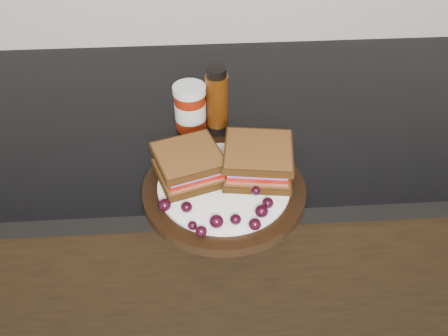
# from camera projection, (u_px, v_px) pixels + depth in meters

# --- Properties ---
(base_cabinets) EXTENTS (3.96, 0.58, 0.86)m
(base_cabinets) POSITION_uv_depth(u_px,v_px,m) (196.00, 253.00, 1.36)
(base_cabinets) COLOR black
(base_cabinets) RESTS_ON ground_plane
(countertop) EXTENTS (3.98, 0.60, 0.04)m
(countertop) POSITION_uv_depth(u_px,v_px,m) (188.00, 119.00, 1.07)
(countertop) COLOR black
(countertop) RESTS_ON base_cabinets
(plate) EXTENTS (0.28, 0.28, 0.02)m
(plate) POSITION_uv_depth(u_px,v_px,m) (224.00, 190.00, 0.86)
(plate) COLOR black
(plate) RESTS_ON countertop
(sandwich_left) EXTENTS (0.14, 0.14, 0.05)m
(sandwich_left) POSITION_uv_depth(u_px,v_px,m) (189.00, 165.00, 0.85)
(sandwich_left) COLOR brown
(sandwich_left) RESTS_ON plate
(sandwich_right) EXTENTS (0.13, 0.13, 0.05)m
(sandwich_right) POSITION_uv_depth(u_px,v_px,m) (258.00, 160.00, 0.85)
(sandwich_right) COLOR brown
(sandwich_right) RESTS_ON plate
(grape_0) EXTENTS (0.02, 0.02, 0.02)m
(grape_0) POSITION_uv_depth(u_px,v_px,m) (165.00, 205.00, 0.80)
(grape_0) COLOR black
(grape_0) RESTS_ON plate
(grape_1) EXTENTS (0.02, 0.02, 0.02)m
(grape_1) POSITION_uv_depth(u_px,v_px,m) (187.00, 207.00, 0.79)
(grape_1) COLOR black
(grape_1) RESTS_ON plate
(grape_2) EXTENTS (0.01, 0.01, 0.01)m
(grape_2) POSITION_uv_depth(u_px,v_px,m) (192.00, 226.00, 0.77)
(grape_2) COLOR black
(grape_2) RESTS_ON plate
(grape_3) EXTENTS (0.02, 0.02, 0.02)m
(grape_3) POSITION_uv_depth(u_px,v_px,m) (201.00, 231.00, 0.76)
(grape_3) COLOR black
(grape_3) RESTS_ON plate
(grape_4) EXTENTS (0.02, 0.02, 0.02)m
(grape_4) POSITION_uv_depth(u_px,v_px,m) (216.00, 221.00, 0.77)
(grape_4) COLOR black
(grape_4) RESTS_ON plate
(grape_5) EXTENTS (0.02, 0.02, 0.02)m
(grape_5) POSITION_uv_depth(u_px,v_px,m) (236.00, 219.00, 0.77)
(grape_5) COLOR black
(grape_5) RESTS_ON plate
(grape_6) EXTENTS (0.02, 0.02, 0.02)m
(grape_6) POSITION_uv_depth(u_px,v_px,m) (255.00, 224.00, 0.77)
(grape_6) COLOR black
(grape_6) RESTS_ON plate
(grape_7) EXTENTS (0.02, 0.02, 0.02)m
(grape_7) POSITION_uv_depth(u_px,v_px,m) (262.00, 211.00, 0.79)
(grape_7) COLOR black
(grape_7) RESTS_ON plate
(grape_8) EXTENTS (0.02, 0.02, 0.02)m
(grape_8) POSITION_uv_depth(u_px,v_px,m) (268.00, 203.00, 0.80)
(grape_8) COLOR black
(grape_8) RESTS_ON plate
(grape_9) EXTENTS (0.02, 0.02, 0.02)m
(grape_9) POSITION_uv_depth(u_px,v_px,m) (256.00, 190.00, 0.82)
(grape_9) COLOR black
(grape_9) RESTS_ON plate
(grape_10) EXTENTS (0.02, 0.02, 0.02)m
(grape_10) POSITION_uv_depth(u_px,v_px,m) (281.00, 183.00, 0.84)
(grape_10) COLOR black
(grape_10) RESTS_ON plate
(grape_11) EXTENTS (0.02, 0.02, 0.02)m
(grape_11) POSITION_uv_depth(u_px,v_px,m) (260.00, 180.00, 0.84)
(grape_11) COLOR black
(grape_11) RESTS_ON plate
(grape_12) EXTENTS (0.02, 0.02, 0.01)m
(grape_12) POSITION_uv_depth(u_px,v_px,m) (261.00, 170.00, 0.86)
(grape_12) COLOR black
(grape_12) RESTS_ON plate
(grape_13) EXTENTS (0.02, 0.02, 0.02)m
(grape_13) POSITION_uv_depth(u_px,v_px,m) (253.00, 160.00, 0.88)
(grape_13) COLOR black
(grape_13) RESTS_ON plate
(grape_14) EXTENTS (0.02, 0.02, 0.02)m
(grape_14) POSITION_uv_depth(u_px,v_px,m) (190.00, 162.00, 0.88)
(grape_14) COLOR black
(grape_14) RESTS_ON plate
(grape_15) EXTENTS (0.02, 0.02, 0.02)m
(grape_15) POSITION_uv_depth(u_px,v_px,m) (196.00, 174.00, 0.85)
(grape_15) COLOR black
(grape_15) RESTS_ON plate
(grape_16) EXTENTS (0.02, 0.02, 0.02)m
(grape_16) POSITION_uv_depth(u_px,v_px,m) (174.00, 179.00, 0.84)
(grape_16) COLOR black
(grape_16) RESTS_ON plate
(grape_17) EXTENTS (0.02, 0.02, 0.02)m
(grape_17) POSITION_uv_depth(u_px,v_px,m) (181.00, 190.00, 0.82)
(grape_17) COLOR black
(grape_17) RESTS_ON plate
(grape_18) EXTENTS (0.02, 0.02, 0.02)m
(grape_18) POSITION_uv_depth(u_px,v_px,m) (184.00, 165.00, 0.87)
(grape_18) COLOR black
(grape_18) RESTS_ON plate
(grape_19) EXTENTS (0.02, 0.02, 0.02)m
(grape_19) POSITION_uv_depth(u_px,v_px,m) (179.00, 166.00, 0.87)
(grape_19) COLOR black
(grape_19) RESTS_ON plate
(grape_20) EXTENTS (0.02, 0.02, 0.02)m
(grape_20) POSITION_uv_depth(u_px,v_px,m) (192.00, 181.00, 0.84)
(grape_20) COLOR black
(grape_20) RESTS_ON plate
(condiment_jar) EXTENTS (0.08, 0.08, 0.09)m
(condiment_jar) POSITION_uv_depth(u_px,v_px,m) (190.00, 107.00, 0.98)
(condiment_jar) COLOR maroon
(condiment_jar) RESTS_ON countertop
(oil_bottle) EXTENTS (0.05, 0.05, 0.13)m
(oil_bottle) POSITION_uv_depth(u_px,v_px,m) (217.00, 97.00, 0.98)
(oil_bottle) COLOR #441F06
(oil_bottle) RESTS_ON countertop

